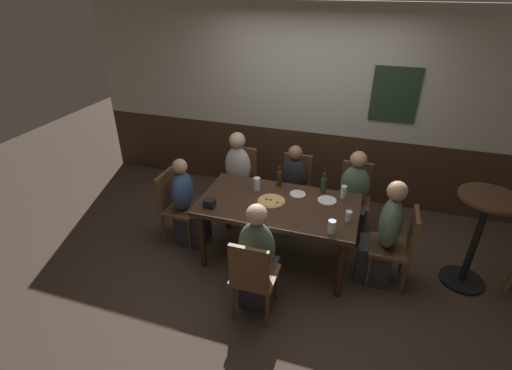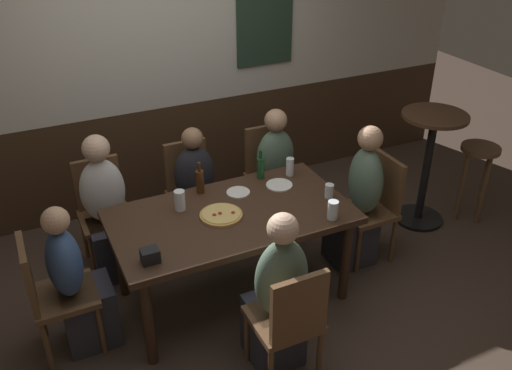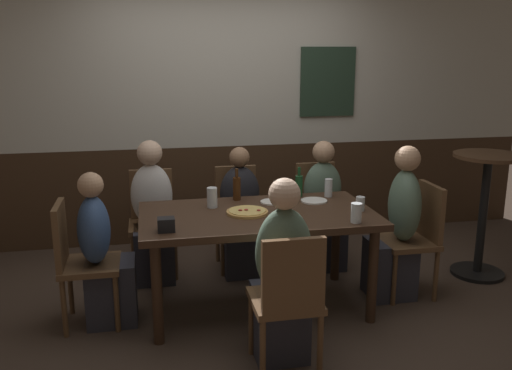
{
  "view_description": "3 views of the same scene",
  "coord_description": "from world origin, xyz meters",
  "px_view_note": "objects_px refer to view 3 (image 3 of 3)",
  "views": [
    {
      "loc": [
        0.81,
        -3.28,
        2.84
      ],
      "look_at": [
        -0.24,
        -0.02,
        0.92
      ],
      "focal_mm": 26.24,
      "sensor_mm": 36.0,
      "label": 1
    },
    {
      "loc": [
        -1.24,
        -3.02,
        2.82
      ],
      "look_at": [
        0.24,
        0.11,
        0.85
      ],
      "focal_mm": 38.74,
      "sensor_mm": 36.0,
      "label": 2
    },
    {
      "loc": [
        -0.76,
        -3.68,
        1.87
      ],
      "look_at": [
        0.02,
        0.14,
        0.91
      ],
      "focal_mm": 38.36,
      "sensor_mm": 36.0,
      "label": 3
    }
  ],
  "objects_px": {
    "highball_clear": "(328,188)",
    "side_bar_table": "(484,205)",
    "person_head_east": "(397,234)",
    "person_mid_far": "(241,221)",
    "dining_table": "(258,223)",
    "chair_head_west": "(78,257)",
    "chair_mid_near": "(288,296)",
    "person_mid_near": "(281,285)",
    "person_left_far": "(153,221)",
    "beer_bottle_brown": "(237,188)",
    "plate_white_large": "(314,201)",
    "chair_head_east": "(416,233)",
    "tumbler_water": "(360,205)",
    "beer_glass_half": "(356,214)",
    "person_head_west": "(104,261)",
    "condiment_caddy": "(166,225)",
    "beer_bottle_green": "(299,185)",
    "person_right_far": "(323,214)",
    "chair_left_far": "(153,216)",
    "pint_glass_pale": "(212,198)",
    "pizza": "(247,212)",
    "plate_white_small": "(272,202)",
    "chair_mid_far": "(238,211)",
    "chair_right_far": "(318,206)"
  },
  "relations": [
    {
      "from": "beer_bottle_green",
      "to": "condiment_caddy",
      "type": "distance_m",
      "value": 1.26
    },
    {
      "from": "chair_mid_near",
      "to": "person_mid_near",
      "type": "relative_size",
      "value": 0.75
    },
    {
      "from": "side_bar_table",
      "to": "tumbler_water",
      "type": "bearing_deg",
      "value": -164.78
    },
    {
      "from": "dining_table",
      "to": "person_right_far",
      "type": "distance_m",
      "value": 1.04
    },
    {
      "from": "dining_table",
      "to": "chair_mid_far",
      "type": "relative_size",
      "value": 1.91
    },
    {
      "from": "chair_mid_far",
      "to": "side_bar_table",
      "type": "bearing_deg",
      "value": -17.99
    },
    {
      "from": "dining_table",
      "to": "plate_white_large",
      "type": "bearing_deg",
      "value": 22.37
    },
    {
      "from": "beer_bottle_brown",
      "to": "plate_white_large",
      "type": "height_order",
      "value": "beer_bottle_brown"
    },
    {
      "from": "person_head_west",
      "to": "plate_white_small",
      "type": "xyz_separation_m",
      "value": [
        1.25,
        0.23,
        0.29
      ]
    },
    {
      "from": "pint_glass_pale",
      "to": "side_bar_table",
      "type": "xyz_separation_m",
      "value": [
        2.28,
        0.03,
        -0.19
      ]
    },
    {
      "from": "dining_table",
      "to": "plate_white_large",
      "type": "distance_m",
      "value": 0.53
    },
    {
      "from": "beer_bottle_green",
      "to": "beer_bottle_brown",
      "type": "distance_m",
      "value": 0.5
    },
    {
      "from": "chair_left_far",
      "to": "beer_glass_half",
      "type": "distance_m",
      "value": 1.85
    },
    {
      "from": "person_mid_far",
      "to": "plate_white_large",
      "type": "height_order",
      "value": "person_mid_far"
    },
    {
      "from": "person_mid_near",
      "to": "condiment_caddy",
      "type": "xyz_separation_m",
      "value": [
        -0.66,
        0.42,
        0.29
      ]
    },
    {
      "from": "person_mid_near",
      "to": "person_head_east",
      "type": "xyz_separation_m",
      "value": [
        1.09,
        0.71,
        0.01
      ]
    },
    {
      "from": "beer_glass_half",
      "to": "beer_bottle_brown",
      "type": "xyz_separation_m",
      "value": [
        -0.7,
        0.72,
        0.04
      ]
    },
    {
      "from": "chair_head_east",
      "to": "side_bar_table",
      "type": "height_order",
      "value": "side_bar_table"
    },
    {
      "from": "chair_mid_far",
      "to": "beer_glass_half",
      "type": "height_order",
      "value": "chair_mid_far"
    },
    {
      "from": "dining_table",
      "to": "beer_bottle_brown",
      "type": "xyz_separation_m",
      "value": [
        -0.09,
        0.36,
        0.18
      ]
    },
    {
      "from": "chair_head_west",
      "to": "person_mid_near",
      "type": "distance_m",
      "value": 1.44
    },
    {
      "from": "tumbler_water",
      "to": "plate_white_small",
      "type": "relative_size",
      "value": 0.6
    },
    {
      "from": "person_head_east",
      "to": "side_bar_table",
      "type": "xyz_separation_m",
      "value": [
        0.88,
        0.23,
        0.12
      ]
    },
    {
      "from": "chair_mid_near",
      "to": "chair_right_far",
      "type": "bearing_deg",
      "value": 67.1
    },
    {
      "from": "chair_mid_near",
      "to": "beer_bottle_green",
      "type": "xyz_separation_m",
      "value": [
        0.41,
        1.25,
        0.34
      ]
    },
    {
      "from": "pint_glass_pale",
      "to": "plate_white_large",
      "type": "bearing_deg",
      "value": 0.05
    },
    {
      "from": "person_mid_far",
      "to": "side_bar_table",
      "type": "xyz_separation_m",
      "value": [
        1.98,
        -0.48,
        0.16
      ]
    },
    {
      "from": "person_mid_far",
      "to": "chair_left_far",
      "type": "bearing_deg",
      "value": 167.4
    },
    {
      "from": "dining_table",
      "to": "chair_head_west",
      "type": "xyz_separation_m",
      "value": [
        -1.25,
        0.0,
        -0.16
      ]
    },
    {
      "from": "person_mid_far",
      "to": "person_left_far",
      "type": "bearing_deg",
      "value": 179.71
    },
    {
      "from": "tumbler_water",
      "to": "pint_glass_pale",
      "type": "xyz_separation_m",
      "value": [
        -1.04,
        0.3,
        0.02
      ]
    },
    {
      "from": "chair_mid_near",
      "to": "condiment_caddy",
      "type": "distance_m",
      "value": 0.93
    },
    {
      "from": "chair_head_east",
      "to": "plate_white_small",
      "type": "bearing_deg",
      "value": 168.02
    },
    {
      "from": "person_left_far",
      "to": "beer_bottle_brown",
      "type": "bearing_deg",
      "value": -28.23
    },
    {
      "from": "highball_clear",
      "to": "side_bar_table",
      "type": "relative_size",
      "value": 0.14
    },
    {
      "from": "person_mid_far",
      "to": "person_mid_near",
      "type": "bearing_deg",
      "value": -90.0
    },
    {
      "from": "chair_mid_near",
      "to": "plate_white_small",
      "type": "bearing_deg",
      "value": 81.87
    },
    {
      "from": "chair_head_east",
      "to": "plate_white_small",
      "type": "xyz_separation_m",
      "value": [
        -1.1,
        0.23,
        0.25
      ]
    },
    {
      "from": "person_head_west",
      "to": "highball_clear",
      "type": "xyz_separation_m",
      "value": [
        1.73,
        0.32,
        0.36
      ]
    },
    {
      "from": "pizza",
      "to": "plate_white_small",
      "type": "bearing_deg",
      "value": 45.36
    },
    {
      "from": "chair_mid_near",
      "to": "person_left_far",
      "type": "relative_size",
      "value": 0.75
    },
    {
      "from": "beer_bottle_brown",
      "to": "person_right_far",
      "type": "bearing_deg",
      "value": 22.65
    },
    {
      "from": "dining_table",
      "to": "highball_clear",
      "type": "height_order",
      "value": "highball_clear"
    },
    {
      "from": "person_head_east",
      "to": "person_mid_far",
      "type": "distance_m",
      "value": 1.3
    },
    {
      "from": "chair_right_far",
      "to": "beer_bottle_brown",
      "type": "relative_size",
      "value": 3.53
    },
    {
      "from": "chair_head_west",
      "to": "chair_mid_near",
      "type": "bearing_deg",
      "value": -34.86
    },
    {
      "from": "person_left_far",
      "to": "condiment_caddy",
      "type": "relative_size",
      "value": 10.61
    },
    {
      "from": "person_head_west",
      "to": "pizza",
      "type": "xyz_separation_m",
      "value": [
        1.01,
        -0.01,
        0.3
      ]
    },
    {
      "from": "chair_head_west",
      "to": "beer_glass_half",
      "type": "height_order",
      "value": "chair_head_west"
    },
    {
      "from": "tumbler_water",
      "to": "beer_glass_half",
      "type": "bearing_deg",
      "value": -117.3
    }
  ]
}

